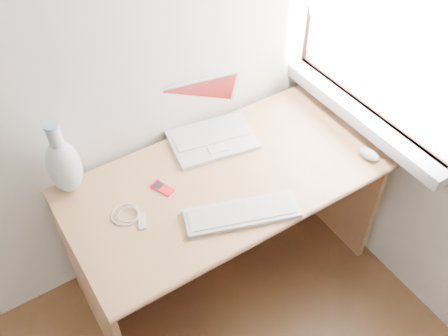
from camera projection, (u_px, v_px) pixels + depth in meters
window at (389, 13)px, 1.87m from camera, size 0.11×0.99×1.10m
desk at (215, 196)px, 2.26m from camera, size 1.33×0.67×0.70m
laptop at (206, 125)px, 2.21m from camera, size 0.41×0.37×0.25m
external_keyboard at (242, 213)px, 1.92m from camera, size 0.46×0.27×0.02m
mouse at (369, 154)px, 2.14m from camera, size 0.07×0.10×0.03m
ipod at (162, 188)px, 2.02m from camera, size 0.08×0.11×0.01m
cable_coil at (125, 215)px, 1.92m from camera, size 0.14×0.14×0.01m
remote at (142, 221)px, 1.90m from camera, size 0.06×0.08×0.01m
vase at (64, 165)px, 1.92m from camera, size 0.13×0.13×0.34m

